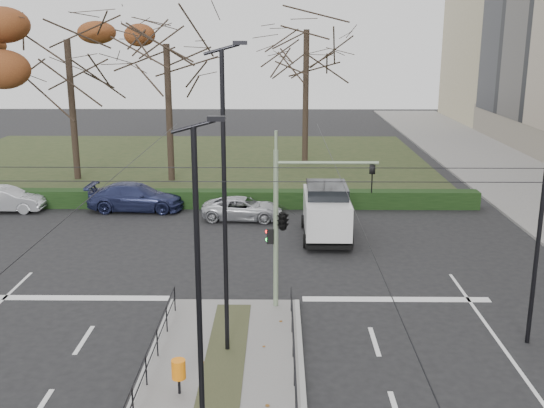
{
  "coord_description": "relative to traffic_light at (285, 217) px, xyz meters",
  "views": [
    {
      "loc": [
        1.61,
        -16.71,
        9.51
      ],
      "look_at": [
        1.33,
        7.76,
        3.06
      ],
      "focal_mm": 42.0,
      "sensor_mm": 36.0,
      "label": 1
    }
  ],
  "objects": [
    {
      "name": "bare_tree_near",
      "position": [
        -7.52,
        20.88,
        4.98
      ],
      "size": [
        7.92,
        7.92,
        11.93
      ],
      "color": "black",
      "rests_on": "park"
    },
    {
      "name": "bare_tree_center",
      "position": [
        1.76,
        26.89,
        5.87
      ],
      "size": [
        7.94,
        7.94,
        13.2
      ],
      "color": "black",
      "rests_on": "park"
    },
    {
      "name": "streetlamp_median_near",
      "position": [
        -1.82,
        -9.31,
        0.73
      ],
      "size": [
        0.66,
        0.14,
        7.93
      ],
      "color": "black",
      "rests_on": "median_island"
    },
    {
      "name": "traffic_light",
      "position": [
        0.0,
        0.0,
        0.0
      ],
      "size": [
        3.86,
        2.18,
        5.67
      ],
      "color": "gray",
      "rests_on": "median_island"
    },
    {
      "name": "parked_car_third",
      "position": [
        -8.28,
        13.38,
        -2.66
      ],
      "size": [
        5.4,
        2.32,
        1.55
      ],
      "primitive_type": "imported",
      "rotation": [
        0.0,
        0.0,
        1.54
      ],
      "color": "#21264D",
      "rests_on": "ground"
    },
    {
      "name": "streetlamp_median_far",
      "position": [
        -1.79,
        -3.35,
        1.41
      ],
      "size": [
        0.77,
        0.16,
        9.26
      ],
      "color": "black",
      "rests_on": "median_island"
    },
    {
      "name": "rust_tree",
      "position": [
        -14.04,
        21.25,
        5.89
      ],
      "size": [
        10.31,
        10.31,
        12.15
      ],
      "color": "black",
      "rests_on": "park"
    },
    {
      "name": "parked_car_second",
      "position": [
        -15.53,
        13.07,
        -2.74
      ],
      "size": [
        4.24,
        1.53,
        1.39
      ],
      "primitive_type": "imported",
      "rotation": [
        0.0,
        0.0,
        1.58
      ],
      "color": "#B0B2B8",
      "rests_on": "ground"
    },
    {
      "name": "white_van",
      "position": [
        2.07,
        8.52,
        -2.07
      ],
      "size": [
        2.34,
        5.08,
        2.64
      ],
      "color": "silver",
      "rests_on": "ground"
    },
    {
      "name": "ground",
      "position": [
        -1.83,
        -4.5,
        -3.44
      ],
      "size": [
        140.0,
        140.0,
        0.0
      ],
      "primitive_type": "plane",
      "color": "black",
      "rests_on": "ground"
    },
    {
      "name": "litter_bin",
      "position": [
        -2.91,
        -5.88,
        -2.59
      ],
      "size": [
        0.39,
        0.39,
        0.99
      ],
      "color": "black",
      "rests_on": "median_island"
    },
    {
      "name": "sidewalk_east",
      "position": [
        16.17,
        17.5,
        -3.37
      ],
      "size": [
        8.0,
        90.0,
        0.14
      ],
      "primitive_type": "cube",
      "color": "slate",
      "rests_on": "ground"
    },
    {
      "name": "catenary",
      "position": [
        -1.83,
        -2.88,
        -0.02
      ],
      "size": [
        20.0,
        34.0,
        6.0
      ],
      "color": "black",
      "rests_on": "ground"
    },
    {
      "name": "park",
      "position": [
        -7.83,
        27.5,
        -3.39
      ],
      "size": [
        38.0,
        26.0,
        0.1
      ],
      "primitive_type": "cube",
      "color": "#243018",
      "rests_on": "ground"
    },
    {
      "name": "hedge",
      "position": [
        -7.83,
        14.1,
        -2.94
      ],
      "size": [
        38.0,
        1.0,
        1.0
      ],
      "primitive_type": "cube",
      "color": "black",
      "rests_on": "ground"
    },
    {
      "name": "median_railing",
      "position": [
        -1.83,
        -7.1,
        -2.46
      ],
      "size": [
        4.14,
        13.24,
        0.92
      ],
      "color": "black",
      "rests_on": "median_island"
    },
    {
      "name": "parked_car_fourth",
      "position": [
        -2.16,
        11.63,
        -2.84
      ],
      "size": [
        4.44,
        2.27,
        1.2
      ],
      "primitive_type": "imported",
      "rotation": [
        0.0,
        0.0,
        1.51
      ],
      "color": "#B0B2B8",
      "rests_on": "ground"
    }
  ]
}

